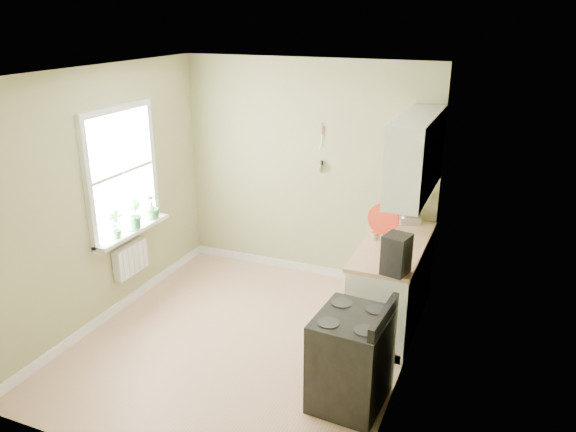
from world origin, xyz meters
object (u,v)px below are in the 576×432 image
at_px(coffee_maker, 396,255).
at_px(kettle, 388,211).
at_px(stand_mixer, 410,205).
at_px(stove, 351,359).

bearing_deg(coffee_maker, kettle, 105.63).
distance_m(stand_mixer, coffee_maker, 1.45).
height_order(stand_mixer, coffee_maker, stand_mixer).
relative_size(stove, stand_mixer, 2.16).
height_order(stove, coffee_maker, coffee_maker).
distance_m(stove, coffee_maker, 1.04).
bearing_deg(kettle, stove, -84.10).
xyz_separation_m(kettle, coffee_maker, (0.40, -1.42, 0.09)).
xyz_separation_m(stove, kettle, (-0.23, 2.20, 0.58)).
bearing_deg(stove, coffee_maker, 77.77).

